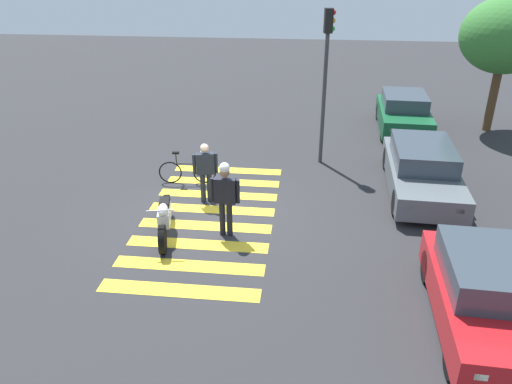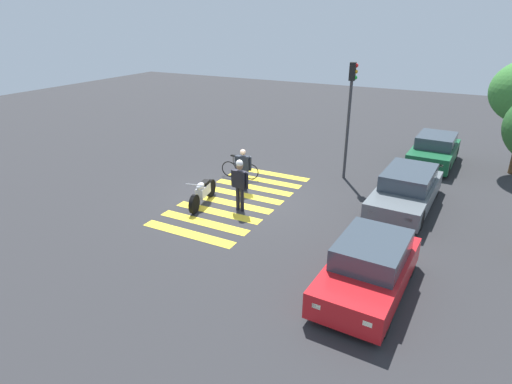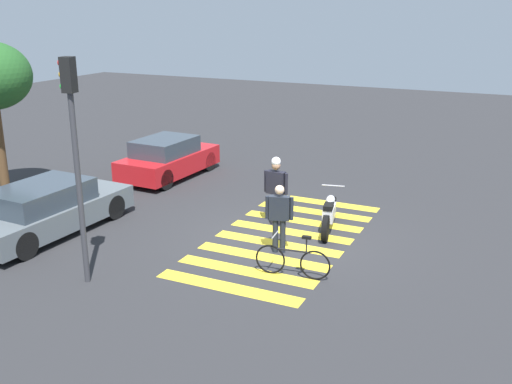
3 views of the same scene
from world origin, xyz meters
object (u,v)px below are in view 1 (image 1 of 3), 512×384
car_red_convertible (487,295)px  traffic_light_pole (326,65)px  officer_by_motorcycle (205,169)px  car_grey_coupe (422,169)px  officer_on_foot (225,193)px  leaning_bicycle (187,171)px  car_green_compact (403,113)px  police_motorcycle (164,218)px

car_red_convertible → traffic_light_pole: bearing=-159.3°
traffic_light_pole → officer_by_motorcycle: bearing=-44.1°
car_grey_coupe → car_red_convertible: (5.85, 0.07, 0.02)m
officer_on_foot → car_red_convertible: 5.94m
leaning_bicycle → officer_on_foot: 3.40m
officer_on_foot → car_green_compact: (-8.67, 5.51, -0.45)m
leaning_bicycle → traffic_light_pole: bearing=118.1°
officer_by_motorcycle → car_red_convertible: size_ratio=0.43×
police_motorcycle → officer_on_foot: bearing=96.7°
leaning_bicycle → car_red_convertible: bearing=51.0°
car_grey_coupe → car_green_compact: bearing=176.6°
officer_on_foot → car_red_convertible: officer_on_foot is taller
car_green_compact → traffic_light_pole: bearing=-40.8°
leaning_bicycle → car_red_convertible: 8.90m
officer_on_foot → traffic_light_pole: (-5.00, 2.34, 2.07)m
officer_on_foot → traffic_light_pole: traffic_light_pole is taller
police_motorcycle → car_grey_coupe: bearing=116.4°
leaning_bicycle → car_grey_coupe: bearing=92.2°
leaning_bicycle → officer_by_motorcycle: size_ratio=1.00×
leaning_bicycle → traffic_light_pole: 5.32m
car_grey_coupe → car_red_convertible: size_ratio=1.19×
car_red_convertible → officer_by_motorcycle: bearing=-126.1°
officer_on_foot → car_red_convertible: (2.72, 5.26, -0.45)m
police_motorcycle → leaning_bicycle: police_motorcycle is taller
traffic_light_pole → leaning_bicycle: bearing=-61.9°
police_motorcycle → car_red_convertible: bearing=69.3°
officer_by_motorcycle → car_green_compact: bearing=137.6°
officer_by_motorcycle → car_red_convertible: 7.55m
leaning_bicycle → car_red_convertible: car_red_convertible is taller
officer_by_motorcycle → car_red_convertible: bearing=53.9°
car_green_compact → car_grey_coupe: car_green_compact is taller
car_red_convertible → traffic_light_pole: (-7.72, -2.92, 2.52)m
leaning_bicycle → officer_by_motorcycle: 1.53m
police_motorcycle → car_red_convertible: car_red_convertible is taller
car_green_compact → car_red_convertible: car_red_convertible is taller
leaning_bicycle → car_red_convertible: (5.59, 6.91, 0.29)m
officer_on_foot → car_red_convertible: size_ratio=0.48×
officer_on_foot → car_green_compact: bearing=147.6°
officer_by_motorcycle → car_grey_coupe: bearing=103.1°
car_green_compact → officer_on_foot: bearing=-32.4°
officer_on_foot → car_grey_coupe: 6.07m
officer_by_motorcycle → car_red_convertible: officer_by_motorcycle is taller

